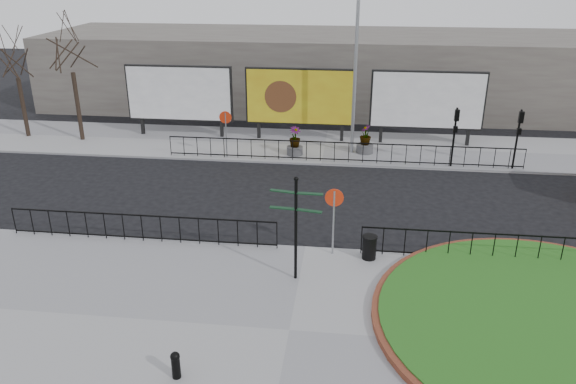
# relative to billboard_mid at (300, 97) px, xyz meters

# --- Properties ---
(ground) EXTENTS (90.00, 90.00, 0.00)m
(ground) POSITION_rel_billboard_mid_xyz_m (1.50, -12.97, -2.60)
(ground) COLOR black
(ground) RESTS_ON ground
(pavement_near) EXTENTS (30.00, 10.00, 0.12)m
(pavement_near) POSITION_rel_billboard_mid_xyz_m (1.50, -17.97, -2.54)
(pavement_near) COLOR gray
(pavement_near) RESTS_ON ground
(pavement_far) EXTENTS (44.00, 6.00, 0.12)m
(pavement_far) POSITION_rel_billboard_mid_xyz_m (1.50, -0.97, -2.54)
(pavement_far) COLOR gray
(pavement_far) RESTS_ON ground
(brick_edge) EXTENTS (10.40, 10.40, 0.18)m
(brick_edge) POSITION_rel_billboard_mid_xyz_m (9.00, -16.97, -2.39)
(brick_edge) COLOR brown
(brick_edge) RESTS_ON pavement_near
(grass_lawn) EXTENTS (10.00, 10.00, 0.22)m
(grass_lawn) POSITION_rel_billboard_mid_xyz_m (9.00, -16.97, -2.37)
(grass_lawn) COLOR #245416
(grass_lawn) RESTS_ON pavement_near
(railing_near_left) EXTENTS (10.00, 0.10, 1.10)m
(railing_near_left) POSITION_rel_billboard_mid_xyz_m (-4.50, -13.27, -1.93)
(railing_near_left) COLOR black
(railing_near_left) RESTS_ON pavement_near
(railing_near_right) EXTENTS (9.00, 0.10, 1.10)m
(railing_near_right) POSITION_rel_billboard_mid_xyz_m (8.00, -13.27, -1.93)
(railing_near_right) COLOR black
(railing_near_right) RESTS_ON pavement_near
(railing_far) EXTENTS (18.00, 0.10, 1.10)m
(railing_far) POSITION_rel_billboard_mid_xyz_m (2.50, -3.67, -1.93)
(railing_far) COLOR black
(railing_far) RESTS_ON pavement_far
(speed_sign_far) EXTENTS (0.64, 0.07, 2.47)m
(speed_sign_far) POSITION_rel_billboard_mid_xyz_m (-3.50, -3.57, -0.68)
(speed_sign_far) COLOR gray
(speed_sign_far) RESTS_ON pavement_far
(speed_sign_near) EXTENTS (0.64, 0.07, 2.47)m
(speed_sign_near) POSITION_rel_billboard_mid_xyz_m (2.50, -13.37, -0.68)
(speed_sign_near) COLOR gray
(speed_sign_near) RESTS_ON pavement_near
(billboard_left) EXTENTS (6.20, 0.31, 4.10)m
(billboard_left) POSITION_rel_billboard_mid_xyz_m (-7.00, 0.00, 0.00)
(billboard_left) COLOR black
(billboard_left) RESTS_ON pavement_far
(billboard_mid) EXTENTS (6.20, 0.31, 4.10)m
(billboard_mid) POSITION_rel_billboard_mid_xyz_m (0.00, 0.00, 0.00)
(billboard_mid) COLOR black
(billboard_mid) RESTS_ON pavement_far
(billboard_right) EXTENTS (6.20, 0.31, 4.10)m
(billboard_right) POSITION_rel_billboard_mid_xyz_m (7.00, 0.00, 0.00)
(billboard_right) COLOR black
(billboard_right) RESTS_ON pavement_far
(lamp_post) EXTENTS (0.74, 0.18, 9.23)m
(lamp_post) POSITION_rel_billboard_mid_xyz_m (3.01, -1.97, 2.23)
(lamp_post) COLOR gray
(lamp_post) RESTS_ON pavement_far
(signal_pole_a) EXTENTS (0.22, 0.26, 3.00)m
(signal_pole_a) POSITION_rel_billboard_mid_xyz_m (8.00, -3.63, -0.50)
(signal_pole_a) COLOR black
(signal_pole_a) RESTS_ON pavement_far
(signal_pole_b) EXTENTS (0.22, 0.26, 3.00)m
(signal_pole_b) POSITION_rel_billboard_mid_xyz_m (11.00, -3.63, -0.50)
(signal_pole_b) COLOR black
(signal_pole_b) RESTS_ON pavement_far
(tree_left) EXTENTS (2.00, 2.00, 7.00)m
(tree_left) POSITION_rel_billboard_mid_xyz_m (-12.50, -1.47, 1.02)
(tree_left) COLOR #2D2119
(tree_left) RESTS_ON pavement_far
(tree_mid) EXTENTS (2.00, 2.00, 6.20)m
(tree_mid) POSITION_rel_billboard_mid_xyz_m (-16.00, -1.17, 0.62)
(tree_mid) COLOR #2D2119
(tree_mid) RESTS_ON pavement_far
(building_backdrop) EXTENTS (40.00, 10.00, 5.00)m
(building_backdrop) POSITION_rel_billboard_mid_xyz_m (1.50, 9.03, -0.10)
(building_backdrop) COLOR #69645C
(building_backdrop) RESTS_ON ground
(fingerpost_sign) EXTENTS (1.67, 0.44, 3.56)m
(fingerpost_sign) POSITION_rel_billboard_mid_xyz_m (1.38, -15.17, -0.33)
(fingerpost_sign) COLOR black
(fingerpost_sign) RESTS_ON pavement_near
(bollard) EXTENTS (0.24, 0.24, 0.75)m
(bollard) POSITION_rel_billboard_mid_xyz_m (-1.07, -20.22, -2.07)
(bollard) COLOR black
(bollard) RESTS_ON pavement_near
(litter_bin) EXTENTS (0.52, 0.52, 0.86)m
(litter_bin) POSITION_rel_billboard_mid_xyz_m (3.78, -13.57, -2.04)
(litter_bin) COLOR black
(litter_bin) RESTS_ON pavement_near
(planter_a) EXTENTS (0.85, 0.85, 1.52)m
(planter_a) POSITION_rel_billboard_mid_xyz_m (-0.00, -2.74, -1.84)
(planter_a) COLOR #4C4C4F
(planter_a) RESTS_ON pavement_far
(planter_c) EXTENTS (0.89, 0.89, 1.53)m
(planter_c) POSITION_rel_billboard_mid_xyz_m (3.70, -1.97, -1.86)
(planter_c) COLOR #4C4C4F
(planter_c) RESTS_ON pavement_far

